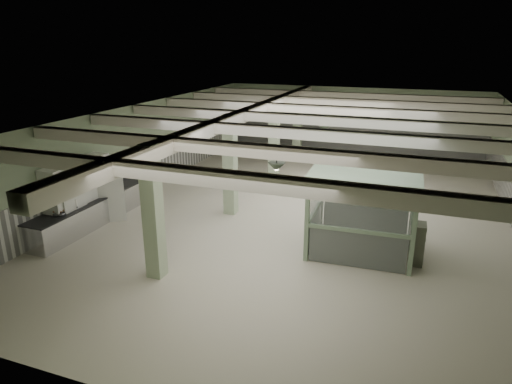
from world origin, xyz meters
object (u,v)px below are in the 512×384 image
(filing_cabinet, at_px, (417,244))
(prep_counter, at_px, (93,211))
(walkin_cooler, at_px, (80,194))
(guard_booth, at_px, (364,197))

(filing_cabinet, bearing_deg, prep_counter, -177.76)
(prep_counter, xyz_separation_m, walkin_cooler, (-0.08, -0.43, 0.74))
(guard_booth, bearing_deg, prep_counter, -175.79)
(guard_booth, bearing_deg, walkin_cooler, -173.14)
(prep_counter, relative_size, filing_cabinet, 4.51)
(prep_counter, distance_m, walkin_cooler, 0.87)
(prep_counter, bearing_deg, guard_booth, 6.63)
(prep_counter, height_order, walkin_cooler, walkin_cooler)
(walkin_cooler, distance_m, guard_booth, 9.14)
(prep_counter, relative_size, guard_booth, 1.70)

